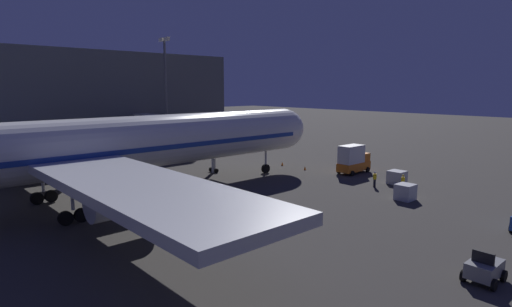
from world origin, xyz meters
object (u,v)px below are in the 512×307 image
(traffic_cone_nose_port, at_px, (305,168))
(traffic_cone_nose_starboard, at_px, (282,164))
(airliner_at_gate, at_px, (53,152))
(catering_truck, at_px, (353,159))
(baggage_container_mid_row, at_px, (397,177))
(ground_crew_by_belt_loader, at_px, (375,178))
(apron_floodlight_mast, at_px, (166,87))
(pushback_tug, at_px, (484,269))
(baggage_container_far_row, at_px, (405,192))
(jet_bridge, at_px, (183,126))
(ground_crew_near_nose_gear, at_px, (403,182))

(traffic_cone_nose_port, bearing_deg, traffic_cone_nose_starboard, 0.00)
(airliner_at_gate, relative_size, catering_truck, 12.89)
(catering_truck, xyz_separation_m, baggage_container_mid_row, (-7.17, 1.41, -1.12))
(ground_crew_by_belt_loader, distance_m, traffic_cone_nose_port, 12.17)
(baggage_container_mid_row, bearing_deg, traffic_cone_nose_port, 7.73)
(apron_floodlight_mast, height_order, traffic_cone_nose_starboard, apron_floodlight_mast)
(pushback_tug, bearing_deg, traffic_cone_nose_port, -31.20)
(apron_floodlight_mast, height_order, catering_truck, apron_floodlight_mast)
(pushback_tug, bearing_deg, baggage_container_far_row, -48.13)
(baggage_container_far_row, height_order, traffic_cone_nose_port, baggage_container_far_row)
(jet_bridge, distance_m, baggage_container_far_row, 32.81)
(catering_truck, distance_m, ground_crew_by_belt_loader, 7.99)
(ground_crew_near_nose_gear, distance_m, traffic_cone_nose_starboard, 19.36)
(apron_floodlight_mast, height_order, ground_crew_near_nose_gear, apron_floodlight_mast)
(airliner_at_gate, distance_m, baggage_container_mid_row, 37.24)
(baggage_container_mid_row, distance_m, ground_crew_near_nose_gear, 3.11)
(ground_crew_near_nose_gear, relative_size, ground_crew_by_belt_loader, 0.96)
(traffic_cone_nose_starboard, bearing_deg, ground_crew_near_nose_gear, 178.21)
(airliner_at_gate, bearing_deg, pushback_tug, -155.64)
(catering_truck, bearing_deg, baggage_container_far_row, 147.11)
(ground_crew_near_nose_gear, height_order, traffic_cone_nose_starboard, ground_crew_near_nose_gear)
(airliner_at_gate, bearing_deg, traffic_cone_nose_port, -93.94)
(traffic_cone_nose_starboard, bearing_deg, baggage_container_far_row, 168.95)
(airliner_at_gate, relative_size, traffic_cone_nose_starboard, 120.24)
(catering_truck, relative_size, traffic_cone_nose_starboard, 9.33)
(apron_floodlight_mast, xyz_separation_m, traffic_cone_nose_port, (-27.70, -5.47, -11.17))
(catering_truck, bearing_deg, ground_crew_by_belt_loader, 142.38)
(apron_floodlight_mast, bearing_deg, ground_crew_near_nose_gear, -173.50)
(baggage_container_mid_row, bearing_deg, jet_bridge, 23.75)
(baggage_container_mid_row, height_order, traffic_cone_nose_port, baggage_container_mid_row)
(baggage_container_far_row, bearing_deg, airliner_at_gate, 55.11)
(catering_truck, distance_m, traffic_cone_nose_port, 6.75)
(apron_floodlight_mast, bearing_deg, baggage_container_mid_row, -169.92)
(airliner_at_gate, bearing_deg, apron_floodlight_mast, -46.06)
(pushback_tug, height_order, traffic_cone_nose_starboard, pushback_tug)
(apron_floodlight_mast, distance_m, ground_crew_by_belt_loader, 41.25)
(baggage_container_mid_row, relative_size, traffic_cone_nose_port, 3.34)
(baggage_container_mid_row, bearing_deg, pushback_tug, 129.98)
(ground_crew_near_nose_gear, bearing_deg, ground_crew_by_belt_loader, 20.32)
(airliner_at_gate, xyz_separation_m, baggage_container_mid_row, (-15.12, -33.68, -4.87))
(catering_truck, height_order, traffic_cone_nose_port, catering_truck)
(jet_bridge, bearing_deg, traffic_cone_nose_starboard, -134.74)
(jet_bridge, height_order, traffic_cone_nose_starboard, jet_bridge)
(apron_floodlight_mast, relative_size, pushback_tug, 8.25)
(airliner_at_gate, bearing_deg, ground_crew_by_belt_loader, -115.19)
(baggage_container_far_row, xyz_separation_m, ground_crew_by_belt_loader, (5.11, -2.52, 0.20))
(jet_bridge, bearing_deg, baggage_container_mid_row, -156.25)
(ground_crew_near_nose_gear, bearing_deg, airliner_at_gate, 61.32)
(baggage_container_mid_row, xyz_separation_m, ground_crew_near_nose_gear, (-2.02, 2.36, 0.18))
(airliner_at_gate, relative_size, baggage_container_mid_row, 36.04)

